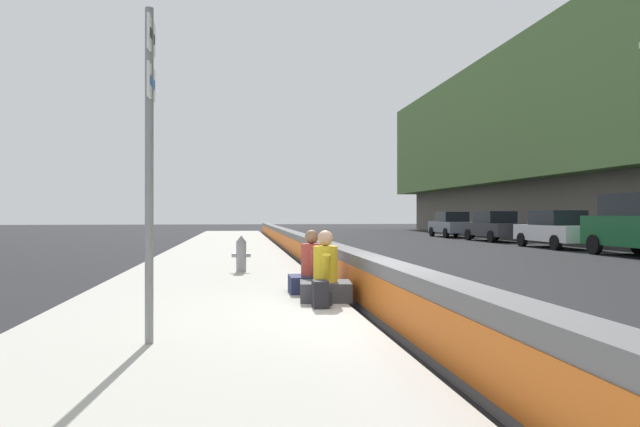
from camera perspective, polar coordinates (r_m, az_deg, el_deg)
ground_plane at (r=8.01m, az=7.30°, el=-11.08°), size 160.00×160.00×0.00m
sidewalk_strip at (r=7.73m, az=-12.36°, el=-10.95°), size 80.00×4.40×0.14m
jersey_barrier at (r=7.94m, az=7.27°, el=-8.07°), size 76.00×0.45×0.85m
route_sign_post at (r=6.24m, az=-17.12°, el=6.22°), size 0.44×0.09×3.60m
fire_hydrant at (r=13.57m, az=-8.11°, el=-4.06°), size 0.26×0.46×0.88m
seated_person_foreground at (r=8.97m, az=0.56°, el=-6.71°), size 0.77×0.88×1.13m
seated_person_middle at (r=9.91m, az=-0.86°, el=-6.11°), size 0.71×0.80×1.11m
backpack at (r=8.32m, az=0.10°, el=-8.33°), size 0.32×0.28×0.40m
parked_car_fourth at (r=27.25m, az=23.12°, el=-1.49°), size 4.52×1.99×1.71m
parked_car_midline at (r=33.02m, az=17.45°, el=-1.25°), size 4.54×2.02×1.71m
parked_car_far at (r=38.36m, az=13.36°, el=-1.09°), size 4.55×2.04×1.71m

